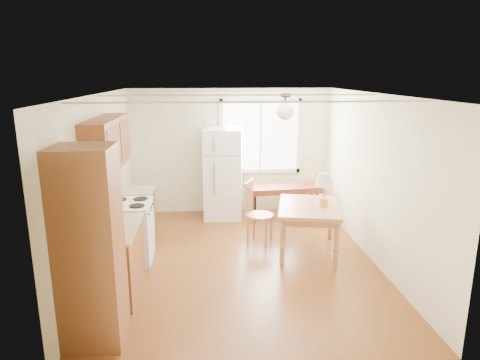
{
  "coord_description": "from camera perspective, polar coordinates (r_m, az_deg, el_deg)",
  "views": [
    {
      "loc": [
        -0.5,
        -6.01,
        2.77
      ],
      "look_at": [
        0.03,
        0.48,
        1.15
      ],
      "focal_mm": 32.0,
      "sensor_mm": 36.0,
      "label": 1
    }
  ],
  "objects": [
    {
      "name": "refrigerator",
      "position": [
        8.35,
        -2.26,
        0.88
      ],
      "size": [
        0.79,
        0.79,
        1.76
      ],
      "rotation": [
        0.0,
        0.0,
        -0.1
      ],
      "color": "white",
      "rests_on": "ground"
    },
    {
      "name": "kitchen_run",
      "position": [
        5.84,
        -16.45,
        -5.93
      ],
      "size": [
        0.65,
        3.4,
        2.2
      ],
      "color": "brown",
      "rests_on": "ground"
    },
    {
      "name": "pendant_light",
      "position": [
        6.55,
        6.03,
        9.21
      ],
      "size": [
        0.26,
        0.26,
        0.4
      ],
      "color": "#301E15",
      "rests_on": "room_shell"
    },
    {
      "name": "coffee_maker",
      "position": [
        5.39,
        -17.51,
        -5.41
      ],
      "size": [
        0.21,
        0.27,
        0.39
      ],
      "rotation": [
        0.0,
        0.0,
        -0.07
      ],
      "color": "black",
      "rests_on": "kitchen_run"
    },
    {
      "name": "dining_table",
      "position": [
        6.82,
        9.16,
        -4.2
      ],
      "size": [
        1.16,
        1.39,
        0.77
      ],
      "rotation": [
        0.0,
        0.0,
        -0.21
      ],
      "color": "#AB6941",
      "rests_on": "ground"
    },
    {
      "name": "kettle",
      "position": [
        5.44,
        -17.64,
        -5.62
      ],
      "size": [
        0.14,
        0.14,
        0.26
      ],
      "color": "red",
      "rests_on": "kitchen_run"
    },
    {
      "name": "chair",
      "position": [
        7.15,
        1.92,
        -3.7
      ],
      "size": [
        0.52,
        0.51,
        1.05
      ],
      "rotation": [
        0.0,
        0.0,
        -0.44
      ],
      "color": "#AB6941",
      "rests_on": "ground"
    },
    {
      "name": "room_shell",
      "position": [
        6.22,
        0.12,
        -0.18
      ],
      "size": [
        4.6,
        5.6,
        2.62
      ],
      "color": "#5B2E12",
      "rests_on": "ground"
    },
    {
      "name": "table_lamp",
      "position": [
        6.71,
        11.2,
        -0.29
      ],
      "size": [
        0.3,
        0.3,
        0.52
      ],
      "rotation": [
        0.0,
        0.0,
        0.31
      ],
      "color": "gold",
      "rests_on": "dining_table"
    },
    {
      "name": "bench",
      "position": [
        8.37,
        5.95,
        -1.24
      ],
      "size": [
        1.46,
        0.65,
        0.65
      ],
      "rotation": [
        0.0,
        0.0,
        0.09
      ],
      "color": "maroon",
      "rests_on": "ground"
    },
    {
      "name": "window_unit",
      "position": [
        8.64,
        2.73,
        5.84
      ],
      "size": [
        1.64,
        0.05,
        1.51
      ],
      "color": "white",
      "rests_on": "room_shell"
    }
  ]
}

